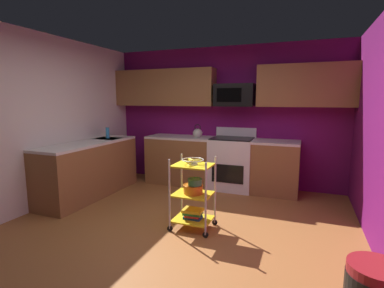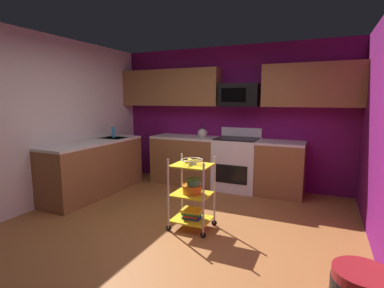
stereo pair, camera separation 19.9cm
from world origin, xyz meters
name	(u,v)px [view 1 (the left image)]	position (x,y,z in m)	size (l,w,h in m)	color
floor	(170,236)	(0.00, 0.00, -0.02)	(4.40, 4.80, 0.04)	#995B2D
wall_back	(224,116)	(0.00, 2.43, 1.30)	(4.52, 0.06, 2.60)	#6B1156
wall_left	(28,122)	(-2.23, 0.00, 1.30)	(0.06, 4.80, 2.60)	silver
counter_run	(169,165)	(-0.79, 1.58, 0.46)	(3.61, 2.54, 0.92)	brown
oven_range	(232,163)	(0.25, 2.10, 0.48)	(0.76, 0.65, 1.10)	white
upper_cabinets	(219,87)	(-0.05, 2.23, 1.85)	(4.40, 0.33, 0.70)	brown
microwave	(235,95)	(0.25, 2.21, 1.70)	(0.70, 0.39, 0.40)	black
rolling_cart	(193,194)	(0.19, 0.27, 0.45)	(0.54, 0.40, 0.91)	silver
fruit_bowl	(193,161)	(0.19, 0.27, 0.88)	(0.27, 0.27, 0.07)	silver
mixing_bowl_large	(193,189)	(0.19, 0.27, 0.52)	(0.25, 0.25, 0.11)	orange
mixing_bowl_small	(195,182)	(0.22, 0.25, 0.62)	(0.18, 0.18, 0.08)	#387F4C
book_stack	(193,213)	(0.19, 0.27, 0.20)	(0.26, 0.19, 0.12)	#1E4C8C
kettle	(198,133)	(-0.42, 2.10, 1.00)	(0.21, 0.18, 0.26)	beige
dish_soap_bottle	(108,133)	(-1.90, 1.35, 1.02)	(0.06, 0.06, 0.20)	#2D8CBF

